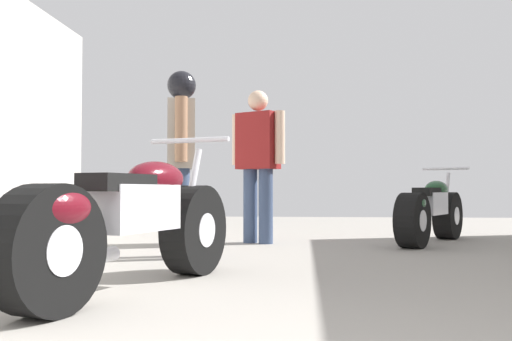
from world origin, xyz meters
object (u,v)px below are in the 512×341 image
(motorcycle_maroon_cruiser, at_px, (131,223))
(motorcycle_black_naked, at_px, (430,211))
(mechanic_in_blue, at_px, (258,157))
(mechanic_with_helmet, at_px, (181,145))

(motorcycle_maroon_cruiser, bearing_deg, motorcycle_black_naked, 52.81)
(motorcycle_black_naked, height_order, mechanic_in_blue, mechanic_in_blue)
(motorcycle_maroon_cruiser, relative_size, mechanic_in_blue, 1.17)
(motorcycle_maroon_cruiser, height_order, mechanic_in_blue, mechanic_in_blue)
(mechanic_in_blue, bearing_deg, motorcycle_black_naked, 3.82)
(motorcycle_maroon_cruiser, bearing_deg, mechanic_in_blue, 80.90)
(motorcycle_maroon_cruiser, distance_m, mechanic_in_blue, 3.05)
(mechanic_in_blue, xyz_separation_m, mechanic_with_helmet, (-0.55, -1.34, 0.02))
(motorcycle_maroon_cruiser, height_order, mechanic_with_helmet, mechanic_with_helmet)
(mechanic_in_blue, bearing_deg, mechanic_with_helmet, -112.51)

